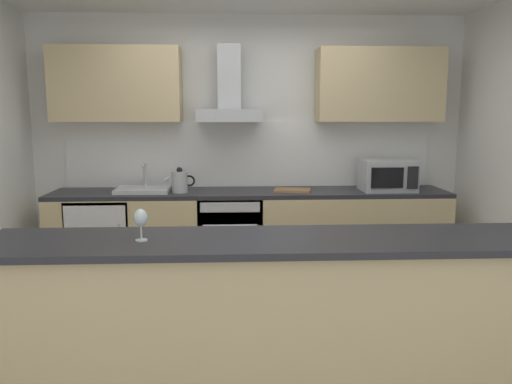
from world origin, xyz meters
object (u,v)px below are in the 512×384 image
refrigerator (104,241)px  microwave (388,175)px  wine_glass (141,219)px  sink (143,189)px  kettle (180,181)px  chopping_board (292,190)px  oven (230,236)px  range_hood (229,98)px

refrigerator → microwave: bearing=-0.5°
microwave → wine_glass: (-2.00, -2.00, 0.02)m
sink → wine_glass: bearing=-80.5°
refrigerator → kettle: (0.74, -0.03, 0.58)m
chopping_board → oven: bearing=177.7°
microwave → chopping_board: 0.93m
microwave → refrigerator: bearing=179.5°
sink → oven: bearing=-0.8°
range_hood → chopping_board: range_hood is taller
chopping_board → kettle: bearing=-179.5°
sink → chopping_board: (1.42, -0.03, -0.02)m
microwave → sink: size_ratio=1.00×
microwave → range_hood: range_hood is taller
microwave → wine_glass: size_ratio=2.81×
sink → kettle: (0.35, -0.04, 0.08)m
oven → refrigerator: bearing=-179.9°
oven → refrigerator: oven is taller
range_hood → refrigerator: bearing=-173.8°
wine_glass → chopping_board: size_ratio=0.52×
wine_glass → oven: bearing=76.6°
microwave → chopping_board: (-0.92, 0.00, -0.14)m
wine_glass → chopping_board: wine_glass is taller
kettle → range_hood: range_hood is taller
refrigerator → microwave: 2.80m
sink → wine_glass: sink is taller
chopping_board → range_hood: bearing=165.6°
oven → range_hood: (-0.00, 0.13, 1.33)m
range_hood → wine_glass: range_hood is taller
kettle → wine_glass: 2.00m
refrigerator → microwave: size_ratio=1.70×
microwave → wine_glass: bearing=-134.9°
oven → microwave: 1.63m
wine_glass → chopping_board: 2.29m
microwave → chopping_board: size_ratio=1.47×
kettle → wine_glass: kettle is taller
oven → chopping_board: bearing=-2.3°
wine_glass → microwave: bearing=45.1°
range_hood → microwave: bearing=-5.9°
sink → kettle: size_ratio=1.73×
kettle → chopping_board: bearing=0.5°
chopping_board → microwave: bearing=-0.3°
wine_glass → range_hood: bearing=77.4°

